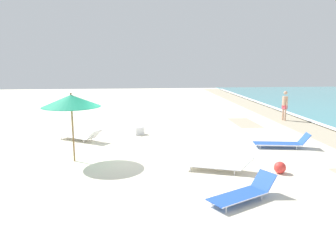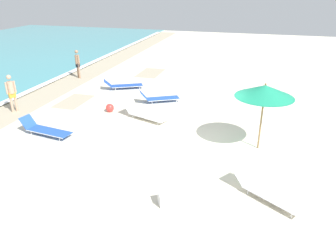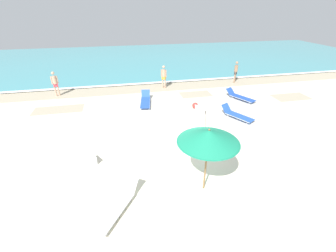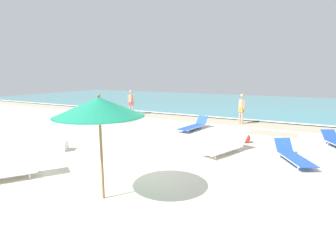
{
  "view_description": "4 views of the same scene",
  "coord_description": "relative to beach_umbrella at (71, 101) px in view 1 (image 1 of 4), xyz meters",
  "views": [
    {
      "loc": [
        11.78,
        0.24,
        3.57
      ],
      "look_at": [
        -0.17,
        1.3,
        1.14
      ],
      "focal_mm": 35.0,
      "sensor_mm": 36.0,
      "label": 1
    },
    {
      "loc": [
        -10.91,
        -1.83,
        5.58
      ],
      "look_at": [
        -0.37,
        1.15,
        0.76
      ],
      "focal_mm": 35.0,
      "sensor_mm": 36.0,
      "label": 2
    },
    {
      "loc": [
        -2.25,
        -7.77,
        5.85
      ],
      "look_at": [
        -0.42,
        0.86,
        1.05
      ],
      "focal_mm": 24.0,
      "sensor_mm": 36.0,
      "label": 3
    },
    {
      "loc": [
        4.32,
        -6.47,
        2.9
      ],
      "look_at": [
        0.03,
        1.6,
        1.07
      ],
      "focal_mm": 28.0,
      "sensor_mm": 36.0,
      "label": 4
    }
  ],
  "objects": [
    {
      "name": "beach_umbrella",
      "position": [
        0.0,
        0.0,
        0.0
      ],
      "size": [
        2.03,
        2.03,
        2.46
      ],
      "color": "olive",
      "rests_on": "ground_plane"
    },
    {
      "name": "sun_lounger_under_umbrella",
      "position": [
        -3.08,
        -0.33,
        -1.96
      ],
      "size": [
        1.69,
        2.13,
        0.56
      ],
      "rotation": [
        0.0,
        0.0,
        -0.58
      ],
      "color": "white",
      "rests_on": "ground_plane"
    },
    {
      "name": "cooler_box",
      "position": [
        -4.1,
        2.29,
        -1.98
      ],
      "size": [
        0.56,
        0.61,
        0.37
      ],
      "rotation": [
        0.0,
        0.0,
        5.26
      ],
      "color": "white",
      "rests_on": "ground_plane"
    },
    {
      "name": "sun_lounger_beside_umbrella",
      "position": [
        -1.11,
        8.21,
        -1.95
      ],
      "size": [
        0.93,
        2.27,
        0.62
      ],
      "rotation": [
        0.0,
        0.0,
        -0.15
      ],
      "color": "blue",
      "rests_on": "ground_plane"
    },
    {
      "name": "sun_lounger_near_water_left",
      "position": [
        3.82,
        4.99,
        -1.95
      ],
      "size": [
        1.48,
        2.02,
        0.61
      ],
      "rotation": [
        0.0,
        0.0,
        0.5
      ],
      "color": "blue",
      "rests_on": "ground_plane"
    },
    {
      "name": "beachgoer_shoreline_child",
      "position": [
        -7.12,
        10.99,
        -1.17
      ],
      "size": [
        0.43,
        0.27,
        1.76
      ],
      "rotation": [
        0.0,
        0.0,
        0.29
      ],
      "color": "tan",
      "rests_on": "ground_plane"
    },
    {
      "name": "ground_plane",
      "position": [
        -0.26,
        2.11,
        -2.25
      ],
      "size": [
        60.0,
        60.0,
        0.16
      ],
      "color": "beige"
    },
    {
      "name": "beach_ball",
      "position": [
        1.89,
        6.8,
        -1.98
      ],
      "size": [
        0.38,
        0.38,
        0.38
      ],
      "color": "red",
      "rests_on": "ground_plane"
    },
    {
      "name": "sun_lounger_near_water_right",
      "position": [
        1.53,
        4.93,
        -1.95
      ],
      "size": [
        1.31,
        2.26,
        0.6
      ],
      "rotation": [
        0.0,
        0.0,
        -0.35
      ],
      "color": "white",
      "rests_on": "ground_plane"
    }
  ]
}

